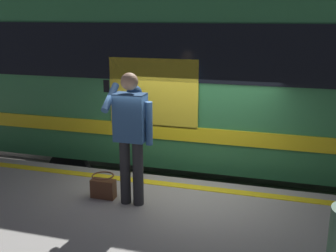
# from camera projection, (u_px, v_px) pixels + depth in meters

# --- Properties ---
(ground_plane) EXTENTS (23.74, 23.74, 0.00)m
(ground_plane) POSITION_uv_depth(u_px,v_px,m) (190.00, 238.00, 6.64)
(ground_plane) COLOR #4C4742
(safety_line) EXTENTS (15.40, 0.16, 0.01)m
(safety_line) POSITION_uv_depth(u_px,v_px,m) (186.00, 186.00, 6.10)
(safety_line) COLOR yellow
(safety_line) RESTS_ON platform
(track_rail_near) EXTENTS (20.43, 0.08, 0.16)m
(track_rail_near) POSITION_uv_depth(u_px,v_px,m) (205.00, 202.00, 7.73)
(track_rail_near) COLOR slate
(track_rail_near) RESTS_ON ground
(track_rail_far) EXTENTS (20.43, 0.08, 0.16)m
(track_rail_far) POSITION_uv_depth(u_px,v_px,m) (218.00, 175.00, 9.06)
(track_rail_far) COLOR slate
(track_rail_far) RESTS_ON ground
(train_carriage) EXTENTS (11.95, 2.90, 3.90)m
(train_carriage) POSITION_uv_depth(u_px,v_px,m) (290.00, 71.00, 7.39)
(train_carriage) COLOR #2D723F
(train_carriage) RESTS_ON ground
(passenger) EXTENTS (0.57, 0.55, 1.75)m
(passenger) POSITION_uv_depth(u_px,v_px,m) (131.00, 128.00, 5.29)
(passenger) COLOR #262628
(passenger) RESTS_ON platform
(handbag) EXTENTS (0.34, 0.31, 0.33)m
(handbag) POSITION_uv_depth(u_px,v_px,m) (103.00, 187.00, 5.69)
(handbag) COLOR #59331E
(handbag) RESTS_ON platform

